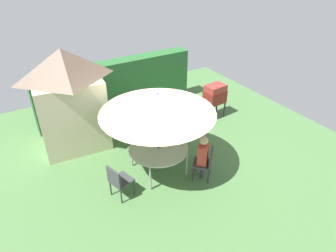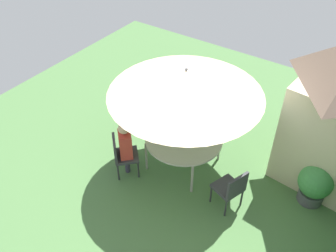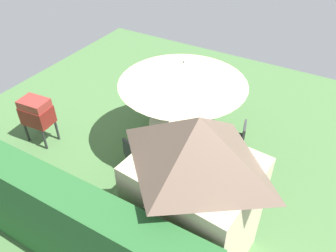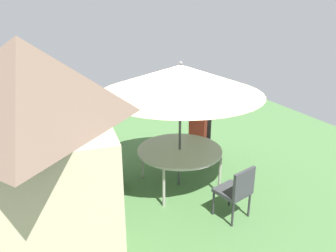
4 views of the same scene
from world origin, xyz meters
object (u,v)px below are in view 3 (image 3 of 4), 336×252
Objects in this scene: chair_near_shed at (168,101)px; person_in_red at (169,94)px; patio_umbrella at (183,73)px; chair_far_side at (135,154)px; potted_plant_by_shed at (143,213)px; garden_shed at (194,191)px; bbq_grill at (37,112)px; patio_table at (182,123)px; chair_toward_hedge at (238,137)px.

person_in_red reaches higher than chair_near_shed.
chair_near_shed is at bearing -44.86° from patio_umbrella.
chair_far_side reaches higher than potted_plant_by_shed.
garden_shed reaches higher than bbq_grill.
garden_shed is 2.46× the size of bbq_grill.
patio_umbrella is 1.95m from chair_near_shed.
patio_table is 1.34m from patio_umbrella.
garden_shed reaches higher than patio_table.
garden_shed reaches higher than potted_plant_by_shed.
chair_far_side is at bearing 70.63° from patio_table.
patio_umbrella is 3.67m from bbq_grill.
chair_toward_hedge is (-2.17, 0.50, 0.00)m from chair_near_shed.
patio_umbrella is 2.02m from chair_toward_hedge.
bbq_grill is at bearing 46.30° from person_in_red.
chair_far_side is 0.71× the size of person_in_red.
patio_table is 0.54× the size of patio_umbrella.
chair_toward_hedge is (0.22, -2.80, -0.99)m from garden_shed.
potted_plant_by_shed is 3.61m from person_in_red.
person_in_red reaches higher than chair_far_side.
garden_shed is at bearing 150.35° from chair_far_side.
potted_plant_by_shed is (-0.55, 2.50, -1.59)m from patio_umbrella.
potted_plant_by_shed reaches higher than patio_table.
chair_far_side is at bearing 101.05° from chair_near_shed.
patio_table is 1.29× the size of bbq_grill.
patio_umbrella is 2.04m from chair_far_side.
patio_table is 2.57m from potted_plant_by_shed.
chair_near_shed is (0.88, -0.88, -1.51)m from patio_umbrella.
chair_toward_hedge is (-4.40, -1.95, -0.33)m from bbq_grill.
chair_far_side and chair_toward_hedge have the same top height.
bbq_grill is 1.46× the size of potted_plant_by_shed.
patio_umbrella is 3.16× the size of chair_near_shed.
chair_near_shed is at bearing -13.08° from chair_toward_hedge.
patio_umbrella reaches higher than chair_near_shed.
garden_shed reaches higher than patio_umbrella.
person_in_red is (-0.06, 0.06, 0.26)m from chair_near_shed.
chair_near_shed is at bearing -132.22° from bbq_grill.
garden_shed reaches higher than chair_near_shed.
chair_toward_hedge is at bearing -156.13° from bbq_grill.
person_in_red is (0.82, -0.82, -1.24)m from patio_umbrella.
patio_umbrella is 1.70m from person_in_red.
patio_table is 1.72× the size of chair_near_shed.
patio_table is (1.51, -2.42, -0.82)m from garden_shed.
patio_umbrella is at bearing -58.02° from garden_shed.
patio_umbrella is 3.45× the size of potted_plant_by_shed.
patio_table is 1.23× the size of person_in_red.
garden_shed is 3.28× the size of chair_far_side.
garden_shed is at bearing 121.98° from patio_table.
chair_near_shed reaches higher than potted_plant_by_shed.
potted_plant_by_shed is at bearing 112.53° from person_in_red.
patio_umbrella reaches higher than chair_toward_hedge.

